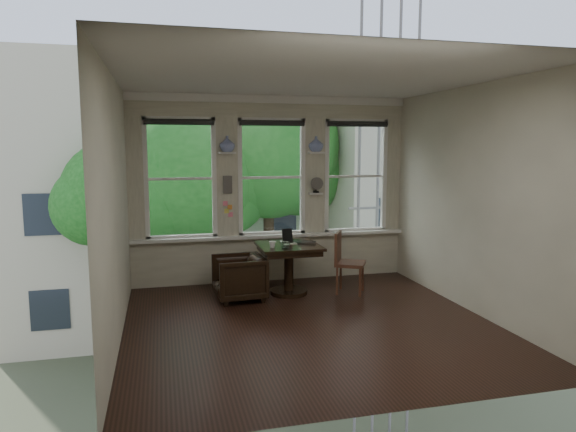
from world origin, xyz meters
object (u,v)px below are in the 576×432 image
object	(u,v)px
side_chair_right	(350,263)
laptop	(303,243)
table	(289,269)
mug	(272,244)
armchair_left	(239,278)

from	to	relation	value
side_chair_right	laptop	world-z (taller)	side_chair_right
table	laptop	size ratio (longest dim) A/B	2.50
side_chair_right	laptop	distance (m)	0.77
laptop	side_chair_right	bearing A→B (deg)	14.35
table	side_chair_right	world-z (taller)	side_chair_right
table	mug	bearing A→B (deg)	-150.25
side_chair_right	armchair_left	bearing A→B (deg)	116.87
table	laptop	xyz separation A→B (m)	(0.23, 0.02, 0.39)
side_chair_right	mug	xyz separation A→B (m)	(-1.20, 0.02, 0.34)
armchair_left	laptop	bearing A→B (deg)	94.61
laptop	mug	world-z (taller)	mug
side_chair_right	laptop	bearing A→B (deg)	102.24
mug	table	bearing A→B (deg)	29.75
armchair_left	table	bearing A→B (deg)	95.33
side_chair_right	mug	world-z (taller)	side_chair_right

